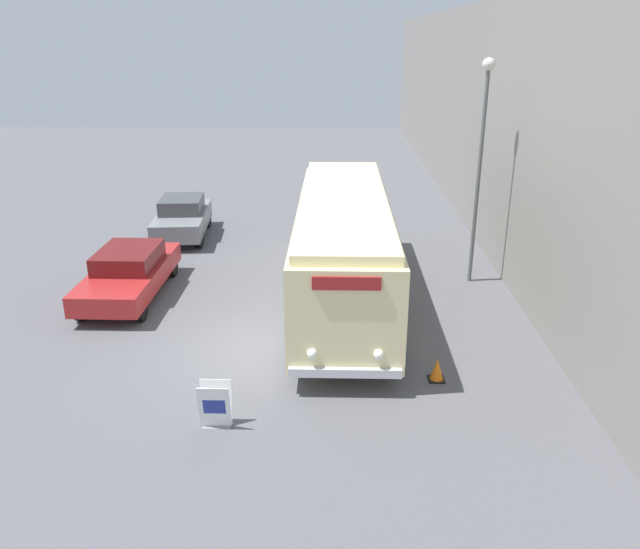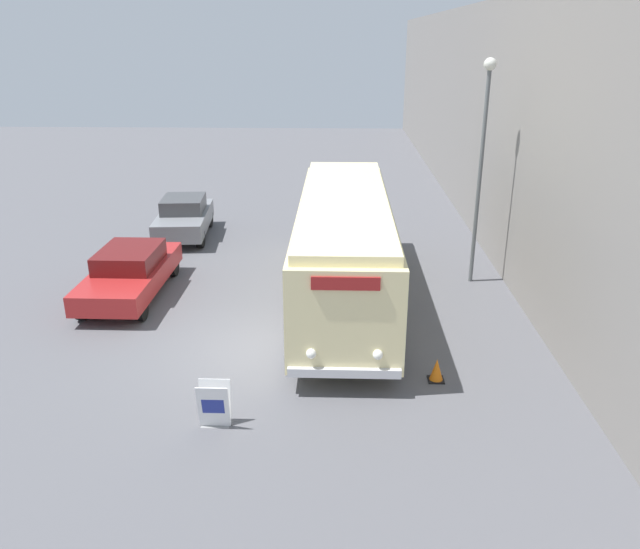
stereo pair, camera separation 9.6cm
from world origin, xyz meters
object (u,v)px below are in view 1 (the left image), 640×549
object	(u,v)px
traffic_cone	(437,370)
parked_car_mid	(182,217)
vintage_bus	(343,243)
parked_car_near	(129,272)
sign_board	(215,406)
streetlamp	(482,143)

from	to	relation	value
traffic_cone	parked_car_mid	bearing A→B (deg)	127.78
vintage_bus	parked_car_near	size ratio (longest dim) A/B	2.22
sign_board	parked_car_near	size ratio (longest dim) A/B	0.20
vintage_bus	sign_board	xyz separation A→B (m)	(-2.56, -6.43, -1.29)
sign_board	streetlamp	world-z (taller)	streetlamp
streetlamp	traffic_cone	bearing A→B (deg)	-107.52
streetlamp	parked_car_near	bearing A→B (deg)	-171.73
sign_board	parked_car_near	xyz separation A→B (m)	(-3.75, 6.58, 0.28)
streetlamp	parked_car_mid	bearing A→B (deg)	156.75
vintage_bus	traffic_cone	bearing A→B (deg)	-65.41
sign_board	traffic_cone	world-z (taller)	sign_board
vintage_bus	streetlamp	size ratio (longest dim) A/B	1.59
streetlamp	sign_board	bearing A→B (deg)	-129.14
sign_board	parked_car_near	world-z (taller)	parked_car_near
parked_car_near	traffic_cone	size ratio (longest dim) A/B	9.04
vintage_bus	parked_car_near	distance (m)	6.39
vintage_bus	parked_car_near	xyz separation A→B (m)	(-6.30, 0.15, -1.01)
parked_car_near	traffic_cone	bearing A→B (deg)	-28.90
vintage_bus	parked_car_mid	world-z (taller)	vintage_bus
streetlamp	traffic_cone	world-z (taller)	streetlamp
streetlamp	parked_car_near	distance (m)	11.03
streetlamp	parked_car_near	xyz separation A→B (m)	(-10.33, -1.50, -3.57)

